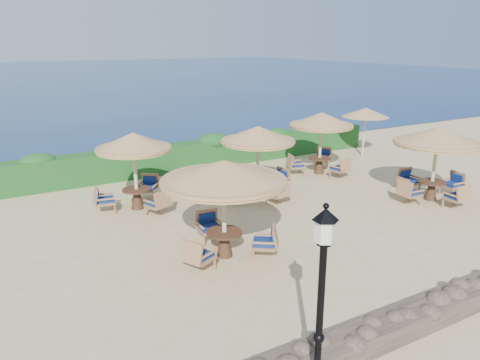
# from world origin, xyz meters

# --- Properties ---
(ground) EXTENTS (120.00, 120.00, 0.00)m
(ground) POSITION_xyz_m (0.00, 0.00, 0.00)
(ground) COLOR #CCB581
(ground) RESTS_ON ground
(sea) EXTENTS (160.00, 160.00, 0.00)m
(sea) POSITION_xyz_m (0.00, 70.00, 0.00)
(sea) COLOR #0C204E
(sea) RESTS_ON ground
(hedge) EXTENTS (18.00, 0.90, 1.20)m
(hedge) POSITION_xyz_m (0.00, 7.20, 0.60)
(hedge) COLOR #16461A
(hedge) RESTS_ON ground
(stone_wall) EXTENTS (15.00, 0.65, 0.44)m
(stone_wall) POSITION_xyz_m (0.00, -6.20, 0.22)
(stone_wall) COLOR brown
(stone_wall) RESTS_ON ground
(lamp_post) EXTENTS (0.44, 0.44, 3.31)m
(lamp_post) POSITION_xyz_m (-4.80, -6.80, 1.55)
(lamp_post) COLOR black
(lamp_post) RESTS_ON ground
(extra_parasol) EXTENTS (2.30, 2.30, 2.41)m
(extra_parasol) POSITION_xyz_m (7.80, 5.20, 2.17)
(extra_parasol) COLOR beige
(extra_parasol) RESTS_ON ground
(cafe_set_0) EXTENTS (3.31, 3.31, 2.65)m
(cafe_set_0) POSITION_xyz_m (-3.56, -1.40, 2.01)
(cafe_set_0) COLOR beige
(cafe_set_0) RESTS_ON ground
(cafe_set_1) EXTENTS (3.03, 3.03, 2.65)m
(cafe_set_1) POSITION_xyz_m (5.10, -1.05, 1.88)
(cafe_set_1) COLOR beige
(cafe_set_1) RESTS_ON ground
(cafe_set_2) EXTENTS (2.70, 2.74, 2.65)m
(cafe_set_2) POSITION_xyz_m (-4.42, 3.36, 1.84)
(cafe_set_2) COLOR beige
(cafe_set_2) RESTS_ON ground
(cafe_set_3) EXTENTS (2.88, 2.88, 2.65)m
(cafe_set_3) POSITION_xyz_m (-0.19, 2.34, 1.79)
(cafe_set_3) COLOR beige
(cafe_set_3) RESTS_ON ground
(cafe_set_4) EXTENTS (2.80, 2.80, 2.65)m
(cafe_set_4) POSITION_xyz_m (3.84, 3.74, 1.89)
(cafe_set_4) COLOR beige
(cafe_set_4) RESTS_ON ground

